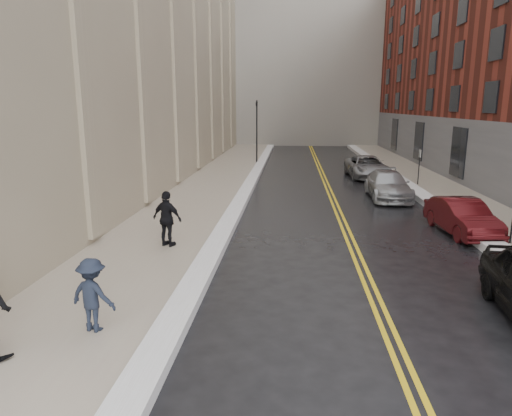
% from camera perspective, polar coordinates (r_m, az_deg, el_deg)
% --- Properties ---
extents(ground, '(160.00, 160.00, 0.00)m').
position_cam_1_polar(ground, '(9.12, 1.82, -19.01)').
color(ground, black).
rests_on(ground, ground).
extents(sidewalk_left, '(4.00, 64.00, 0.15)m').
position_cam_1_polar(sidewalk_left, '(24.69, -6.85, 1.60)').
color(sidewalk_left, gray).
rests_on(sidewalk_left, ground).
extents(sidewalk_right, '(3.00, 64.00, 0.15)m').
position_cam_1_polar(sidewalk_right, '(25.71, 24.14, 1.01)').
color(sidewalk_right, gray).
rests_on(sidewalk_right, ground).
extents(lane_stripe_a, '(0.12, 64.00, 0.01)m').
position_cam_1_polar(lane_stripe_a, '(24.31, 9.27, 1.18)').
color(lane_stripe_a, gold).
rests_on(lane_stripe_a, ground).
extents(lane_stripe_b, '(0.12, 64.00, 0.01)m').
position_cam_1_polar(lane_stripe_b, '(24.33, 9.83, 1.17)').
color(lane_stripe_b, gold).
rests_on(lane_stripe_b, ground).
extents(snow_ridge_left, '(0.70, 60.80, 0.26)m').
position_cam_1_polar(snow_ridge_left, '(24.33, -1.53, 1.66)').
color(snow_ridge_left, white).
rests_on(snow_ridge_left, ground).
extents(snow_ridge_right, '(0.85, 60.80, 0.30)m').
position_cam_1_polar(snow_ridge_right, '(25.14, 20.18, 1.28)').
color(snow_ridge_right, white).
rests_on(snow_ridge_right, ground).
extents(traffic_signal, '(0.18, 0.15, 5.20)m').
position_cam_1_polar(traffic_signal, '(37.90, 0.10, 10.12)').
color(traffic_signal, black).
rests_on(traffic_signal, ground).
extents(parking_sign_far, '(0.06, 0.35, 2.23)m').
position_cam_1_polar(parking_sign_far, '(28.96, 19.72, 5.15)').
color(parking_sign_far, black).
rests_on(parking_sign_far, ground).
extents(car_maroon, '(1.83, 4.20, 1.34)m').
position_cam_1_polar(car_maroon, '(18.96, 24.34, -1.00)').
color(car_maroon, '#420B0F').
rests_on(car_maroon, ground).
extents(car_silver_near, '(2.02, 4.87, 1.41)m').
position_cam_1_polar(car_silver_near, '(24.95, 16.15, 2.77)').
color(car_silver_near, '#9A9CA1').
rests_on(car_silver_near, ground).
extents(car_silver_far, '(2.65, 5.36, 1.46)m').
position_cam_1_polar(car_silver_far, '(31.86, 13.70, 5.02)').
color(car_silver_far, gray).
rests_on(car_silver_far, ground).
extents(pedestrian_b, '(1.14, 0.83, 1.58)m').
position_cam_1_polar(pedestrian_b, '(10.24, -19.76, -10.18)').
color(pedestrian_b, '#1A202F').
rests_on(pedestrian_b, sidewalk_left).
extents(pedestrian_c, '(1.19, 0.82, 1.88)m').
position_cam_1_polar(pedestrian_c, '(15.51, -11.03, -1.34)').
color(pedestrian_c, black).
rests_on(pedestrian_c, sidewalk_left).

